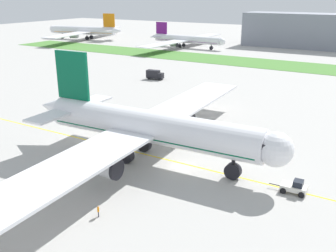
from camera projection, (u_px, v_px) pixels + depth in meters
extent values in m
plane|color=#ADAAA5|center=(181.00, 167.00, 66.77)|extent=(600.00, 600.00, 0.00)
cube|color=yellow|center=(184.00, 164.00, 67.80)|extent=(280.00, 0.36, 0.01)
cube|color=#4C8438|center=(312.00, 68.00, 153.85)|extent=(320.00, 24.00, 0.10)
cylinder|color=white|center=(150.00, 127.00, 67.27)|extent=(40.60, 7.38, 5.66)
cube|color=#055938|center=(150.00, 132.00, 67.60)|extent=(38.97, 6.86, 0.68)
sphere|color=white|center=(276.00, 149.00, 57.49)|extent=(5.38, 5.38, 5.38)
cone|color=white|center=(53.00, 107.00, 77.36)|extent=(6.43, 5.08, 4.82)
cube|color=#055938|center=(72.00, 75.00, 72.49)|extent=(7.29, 0.88, 9.06)
cube|color=white|center=(91.00, 101.00, 79.70)|extent=(4.83, 9.24, 0.40)
cube|color=white|center=(51.00, 116.00, 70.28)|extent=(4.83, 9.24, 0.40)
cube|color=white|center=(191.00, 101.00, 85.87)|extent=(10.43, 36.70, 0.45)
cube|color=white|center=(56.00, 175.00, 50.95)|extent=(10.43, 36.70, 0.45)
cylinder|color=#B7BABF|center=(179.00, 119.00, 79.09)|extent=(5.51, 3.34, 3.12)
cylinder|color=black|center=(191.00, 121.00, 77.88)|extent=(0.61, 3.29, 3.27)
cylinder|color=#B7BABF|center=(102.00, 166.00, 57.77)|extent=(5.51, 3.34, 3.12)
cylinder|color=black|center=(117.00, 169.00, 56.56)|extent=(0.61, 3.29, 3.27)
cylinder|color=black|center=(233.00, 165.00, 61.66)|extent=(0.59, 0.59, 2.20)
cylinder|color=black|center=(233.00, 171.00, 62.02)|extent=(2.74, 1.32, 2.69)
cylinder|color=black|center=(144.00, 139.00, 72.48)|extent=(0.59, 0.59, 2.20)
cylinder|color=black|center=(144.00, 144.00, 72.84)|extent=(2.74, 1.32, 2.69)
cylinder|color=black|center=(126.00, 150.00, 67.54)|extent=(0.59, 0.59, 2.20)
cylinder|color=black|center=(126.00, 156.00, 67.90)|extent=(2.74, 1.32, 2.69)
cube|color=black|center=(270.00, 144.00, 57.64)|extent=(2.16, 4.33, 1.02)
sphere|color=black|center=(91.00, 108.00, 76.32)|extent=(0.40, 0.40, 0.40)
sphere|color=black|center=(109.00, 111.00, 74.34)|extent=(0.40, 0.40, 0.40)
sphere|color=black|center=(128.00, 114.00, 72.37)|extent=(0.40, 0.40, 0.40)
sphere|color=black|center=(148.00, 118.00, 70.40)|extent=(0.40, 0.40, 0.40)
sphere|color=black|center=(169.00, 121.00, 68.43)|extent=(0.40, 0.40, 0.40)
sphere|color=black|center=(191.00, 125.00, 66.45)|extent=(0.40, 0.40, 0.40)
sphere|color=black|center=(215.00, 129.00, 64.48)|extent=(0.40, 0.40, 0.40)
sphere|color=black|center=(240.00, 133.00, 62.51)|extent=(0.40, 0.40, 0.40)
cube|color=white|center=(294.00, 187.00, 57.87)|extent=(3.86, 2.30, 0.76)
cube|color=black|center=(298.00, 183.00, 57.34)|extent=(1.43, 1.68, 0.90)
cylinder|color=black|center=(275.00, 185.00, 59.19)|extent=(1.80, 0.20, 0.12)
cylinder|color=black|center=(283.00, 191.00, 57.69)|extent=(0.91, 0.39, 0.90)
cylinder|color=black|center=(286.00, 185.00, 59.47)|extent=(0.91, 0.39, 0.90)
cylinder|color=black|center=(301.00, 195.00, 56.51)|extent=(0.91, 0.39, 0.90)
cylinder|color=black|center=(304.00, 189.00, 58.29)|extent=(0.91, 0.39, 0.90)
cylinder|color=black|center=(98.00, 213.00, 51.80)|extent=(0.12, 0.12, 0.85)
cylinder|color=orange|center=(98.00, 208.00, 51.71)|extent=(0.10, 0.10, 0.54)
cylinder|color=black|center=(98.00, 214.00, 51.62)|extent=(0.12, 0.12, 0.85)
cylinder|color=orange|center=(98.00, 210.00, 51.25)|extent=(0.10, 0.10, 0.54)
cube|color=orange|center=(98.00, 209.00, 51.47)|extent=(0.49, 0.50, 0.60)
sphere|color=tan|center=(98.00, 206.00, 51.33)|extent=(0.23, 0.23, 0.23)
cylinder|color=black|center=(62.00, 178.00, 61.77)|extent=(0.13, 0.13, 0.88)
cylinder|color=orange|center=(61.00, 174.00, 61.45)|extent=(0.10, 0.10, 0.56)
cylinder|color=black|center=(63.00, 177.00, 61.88)|extent=(0.13, 0.13, 0.88)
cylinder|color=orange|center=(64.00, 173.00, 61.73)|extent=(0.10, 0.10, 0.56)
cube|color=orange|center=(62.00, 173.00, 61.58)|extent=(0.42, 0.53, 0.62)
sphere|color=#8C6647|center=(62.00, 171.00, 61.43)|extent=(0.24, 0.24, 0.24)
cylinder|color=black|center=(152.00, 140.00, 77.59)|extent=(0.13, 0.13, 0.89)
cylinder|color=orange|center=(153.00, 136.00, 77.50)|extent=(0.10, 0.10, 0.56)
cylinder|color=black|center=(152.00, 140.00, 77.40)|extent=(0.13, 0.13, 0.89)
cylinder|color=orange|center=(152.00, 137.00, 77.01)|extent=(0.10, 0.10, 0.56)
cube|color=orange|center=(152.00, 137.00, 77.25)|extent=(0.44, 0.53, 0.63)
sphere|color=tan|center=(152.00, 135.00, 77.10)|extent=(0.24, 0.24, 0.24)
cube|color=black|center=(153.00, 74.00, 133.45)|extent=(4.70, 2.70, 2.70)
cube|color=black|center=(161.00, 76.00, 132.46)|extent=(1.97, 2.31, 1.90)
cube|color=#263347|center=(163.00, 75.00, 132.01)|extent=(0.29, 1.86, 0.84)
cylinder|color=black|center=(162.00, 78.00, 133.72)|extent=(0.93, 0.40, 0.90)
cylinder|color=black|center=(159.00, 79.00, 131.82)|extent=(0.93, 0.40, 0.90)
cylinder|color=black|center=(152.00, 77.00, 135.28)|extent=(0.93, 0.40, 0.90)
cylinder|color=black|center=(149.00, 78.00, 133.38)|extent=(0.93, 0.40, 0.90)
cylinder|color=white|center=(84.00, 30.00, 245.75)|extent=(43.03, 13.71, 5.04)
cube|color=orange|center=(84.00, 32.00, 246.04)|extent=(41.26, 12.97, 0.60)
sphere|color=white|center=(53.00, 29.00, 252.80)|extent=(4.79, 4.79, 4.79)
cone|color=white|center=(118.00, 31.00, 238.31)|extent=(6.30, 5.33, 4.28)
cube|color=orange|center=(109.00, 20.00, 238.05)|extent=(7.66, 2.07, 8.06)
cube|color=white|center=(107.00, 31.00, 235.18)|extent=(6.27, 8.86, 0.35)
cube|color=white|center=(114.00, 29.00, 244.18)|extent=(6.27, 8.86, 0.35)
cube|color=white|center=(68.00, 35.00, 225.80)|extent=(17.14, 39.73, 0.40)
cube|color=white|center=(103.00, 29.00, 264.79)|extent=(17.14, 39.73, 0.40)
cylinder|color=#B7BABF|center=(74.00, 36.00, 234.46)|extent=(5.25, 3.69, 2.77)
cylinder|color=black|center=(71.00, 36.00, 235.20)|extent=(1.00, 2.93, 2.91)
cylinder|color=#B7BABF|center=(96.00, 32.00, 257.93)|extent=(5.25, 3.69, 2.77)
cylinder|color=black|center=(92.00, 32.00, 258.67)|extent=(1.00, 2.93, 2.91)
cylinder|color=black|center=(63.00, 35.00, 251.93)|extent=(0.53, 0.53, 1.95)
cylinder|color=black|center=(63.00, 37.00, 252.25)|extent=(2.56, 1.54, 2.39)
cylinder|color=black|center=(87.00, 36.00, 243.48)|extent=(0.53, 0.53, 1.95)
cylinder|color=black|center=(87.00, 38.00, 243.80)|extent=(2.56, 1.54, 2.39)
cylinder|color=black|center=(91.00, 36.00, 248.20)|extent=(0.53, 0.53, 1.95)
cylinder|color=black|center=(91.00, 37.00, 248.52)|extent=(2.56, 1.54, 2.39)
cylinder|color=white|center=(187.00, 39.00, 209.31)|extent=(39.53, 5.57, 4.00)
cube|color=#661472|center=(187.00, 40.00, 209.54)|extent=(37.94, 5.19, 0.48)
sphere|color=white|center=(222.00, 42.00, 198.56)|extent=(3.80, 3.80, 3.80)
cone|color=white|center=(154.00, 36.00, 220.33)|extent=(4.53, 3.57, 3.40)
cube|color=#661472|center=(162.00, 28.00, 216.17)|extent=(7.10, 0.68, 6.39)
cube|color=white|center=(164.00, 36.00, 221.24)|extent=(4.59, 6.56, 0.28)
cube|color=white|center=(156.00, 37.00, 214.92)|extent=(4.59, 6.56, 0.28)
cube|color=white|center=(201.00, 37.00, 226.10)|extent=(10.08, 35.78, 0.32)
cube|color=white|center=(164.00, 44.00, 194.89)|extent=(10.08, 35.78, 0.32)
cylinder|color=#B7BABF|center=(196.00, 40.00, 219.57)|extent=(3.88, 2.35, 2.20)
cylinder|color=black|center=(199.00, 40.00, 218.59)|extent=(0.42, 2.32, 2.31)
cylinder|color=#B7BABF|center=(174.00, 45.00, 200.99)|extent=(3.88, 2.35, 2.20)
cylinder|color=black|center=(177.00, 45.00, 200.01)|extent=(0.42, 2.32, 2.31)
cylinder|color=black|center=(211.00, 46.00, 202.48)|extent=(0.42, 0.42, 1.55)
cylinder|color=black|center=(211.00, 48.00, 202.74)|extent=(1.93, 0.93, 1.90)
cylinder|color=black|center=(184.00, 44.00, 213.51)|extent=(0.42, 0.42, 1.55)
cylinder|color=black|center=(184.00, 45.00, 213.76)|extent=(1.93, 0.93, 1.90)
cylinder|color=black|center=(180.00, 44.00, 210.19)|extent=(0.42, 0.42, 1.55)
cylinder|color=black|center=(180.00, 46.00, 210.44)|extent=(1.93, 0.93, 1.90)
cube|color=gray|center=(332.00, 32.00, 201.66)|extent=(92.48, 20.00, 18.00)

